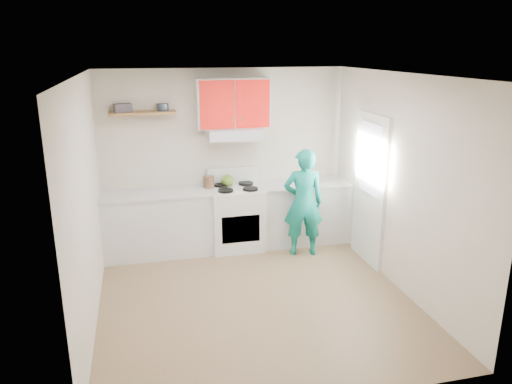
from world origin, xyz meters
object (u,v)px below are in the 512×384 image
object	(u,v)px
stove	(236,218)
crock	(209,183)
kettle	(228,181)
tin	(163,107)
person	(303,203)

from	to	relation	value
stove	crock	distance (m)	0.66
stove	kettle	world-z (taller)	kettle
crock	kettle	bearing A→B (deg)	2.54
crock	tin	bearing A→B (deg)	172.12
tin	crock	world-z (taller)	tin
person	kettle	bearing A→B (deg)	-21.09
person	tin	bearing A→B (deg)	-9.52
kettle	crock	bearing A→B (deg)	178.13
tin	crock	distance (m)	1.25
stove	tin	world-z (taller)	tin
tin	kettle	xyz separation A→B (m)	(0.87, -0.07, -1.08)
stove	kettle	size ratio (longest dim) A/B	4.79
stove	crock	xyz separation A→B (m)	(-0.38, 0.11, 0.53)
tin	person	xyz separation A→B (m)	(1.85, -0.66, -1.31)
tin	kettle	bearing A→B (deg)	-4.57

